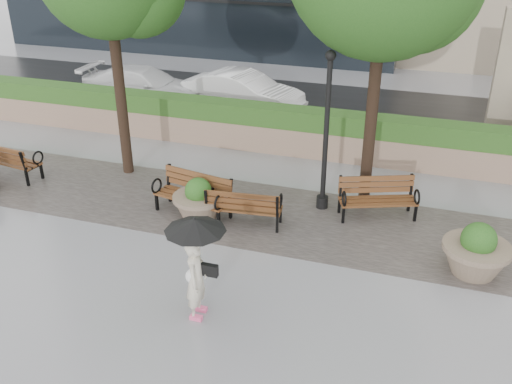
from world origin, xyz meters
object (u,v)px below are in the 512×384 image
(planter_left, at_px, (199,203))
(bench_0, at_px, (10,167))
(car_right, at_px, (243,93))
(pedestrian, at_px, (196,258))
(bench_1, at_px, (193,203))
(lamppost, at_px, (326,143))
(bench_2, at_px, (244,214))
(bench_3, at_px, (377,206))
(planter_right, at_px, (476,254))
(car_left, at_px, (144,86))

(planter_left, bearing_deg, bench_0, 174.76)
(car_right, xyz_separation_m, pedestrian, (2.97, -10.90, 0.47))
(bench_1, relative_size, lamppost, 0.51)
(bench_2, distance_m, bench_3, 3.12)
(bench_3, distance_m, planter_right, 2.74)
(bench_0, xyz_separation_m, planter_right, (11.82, -0.92, 0.15))
(lamppost, bearing_deg, bench_3, -2.88)
(bench_2, bearing_deg, bench_3, -162.11)
(bench_3, relative_size, planter_right, 1.42)
(bench_2, relative_size, lamppost, 0.46)
(bench_2, relative_size, planter_right, 1.33)
(car_right, bearing_deg, planter_left, -158.24)
(bench_3, distance_m, pedestrian, 5.33)
(bench_2, xyz_separation_m, planter_left, (-1.10, -0.02, 0.12))
(bench_0, relative_size, pedestrian, 0.98)
(car_left, bearing_deg, car_right, -87.95)
(bench_0, distance_m, bench_2, 6.86)
(planter_left, distance_m, planter_right, 6.08)
(lamppost, relative_size, car_left, 0.82)
(lamppost, height_order, car_left, lamppost)
(bench_1, height_order, bench_3, bench_1)
(pedestrian, bearing_deg, car_left, 28.50)
(bench_1, bearing_deg, car_right, 111.11)
(lamppost, relative_size, car_right, 0.88)
(bench_2, bearing_deg, pedestrian, 88.36)
(bench_2, xyz_separation_m, car_left, (-6.44, 7.36, 0.41))
(bench_2, xyz_separation_m, planter_right, (4.97, -0.41, 0.17))
(planter_right, bearing_deg, bench_0, 175.57)
(bench_1, xyz_separation_m, car_left, (-5.14, 7.27, 0.38))
(bench_0, height_order, bench_1, bench_1)
(car_right, bearing_deg, bench_3, -128.71)
(bench_3, bearing_deg, bench_2, -176.68)
(bench_2, xyz_separation_m, lamppost, (1.52, 1.37, 1.40))
(planter_right, bearing_deg, bench_1, 175.42)
(bench_2, relative_size, planter_left, 1.46)
(planter_left, bearing_deg, car_left, 125.88)
(planter_left, distance_m, car_left, 9.11)
(planter_left, bearing_deg, lamppost, 28.00)
(planter_right, height_order, car_left, car_left)
(bench_1, xyz_separation_m, pedestrian, (1.60, -3.39, 0.89))
(bench_1, bearing_deg, planter_right, 6.17)
(planter_left, relative_size, car_left, 0.26)
(lamppost, bearing_deg, planter_left, -152.00)
(bench_2, distance_m, planter_left, 1.11)
(bench_0, bearing_deg, planter_right, -176.42)
(car_left, distance_m, pedestrian, 12.62)
(car_right, height_order, pedestrian, pedestrian)
(bench_0, bearing_deg, bench_2, -176.19)
(bench_3, distance_m, car_right, 8.38)
(bench_1, distance_m, bench_2, 1.30)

